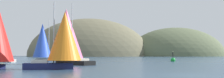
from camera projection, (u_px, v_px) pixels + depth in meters
ground_plane at (184, 75)px, 22.61m from camera, size 360.00×360.00×0.00m
headland_center at (90, 56)px, 156.12m from camera, size 73.51×44.00×45.37m
headland_right at (176, 56)px, 165.97m from camera, size 64.01×44.00×36.47m
sailboat_orange_sail at (63, 38)px, 31.03m from camera, size 6.69×4.03×7.96m
sailboat_blue_spinnaker at (43, 42)px, 63.13m from camera, size 8.36×4.88×10.02m
sailboat_pink_spinnaker at (66, 35)px, 44.92m from camera, size 8.69×10.40×10.38m
channel_buoy at (173, 60)px, 60.08m from camera, size 1.10×1.10×2.64m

